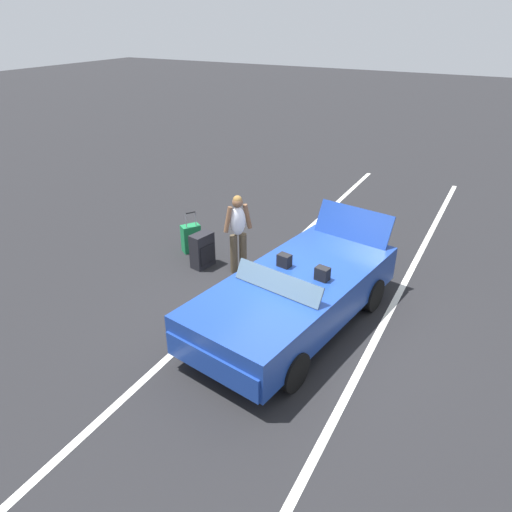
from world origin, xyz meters
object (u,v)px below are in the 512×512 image
at_px(convertible_car, 288,301).
at_px(suitcase_large_black, 202,250).
at_px(suitcase_medium_bright, 191,238).
at_px(traveler_person, 238,230).

distance_m(convertible_car, suitcase_large_black, 2.82).
height_order(suitcase_large_black, suitcase_medium_bright, suitcase_medium_bright).
relative_size(suitcase_medium_bright, traveler_person, 0.58).
bearing_deg(traveler_person, convertible_car, 0.12).
relative_size(convertible_car, traveler_person, 2.66).
xyz_separation_m(convertible_car, traveler_person, (-1.39, -1.76, 0.34)).
xyz_separation_m(suitcase_large_black, traveler_person, (-0.18, 0.77, 0.56)).
distance_m(convertible_car, suitcase_medium_bright, 3.59).
height_order(convertible_car, suitcase_large_black, convertible_car).
xyz_separation_m(convertible_car, suitcase_medium_bright, (-1.68, -3.16, -0.28)).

